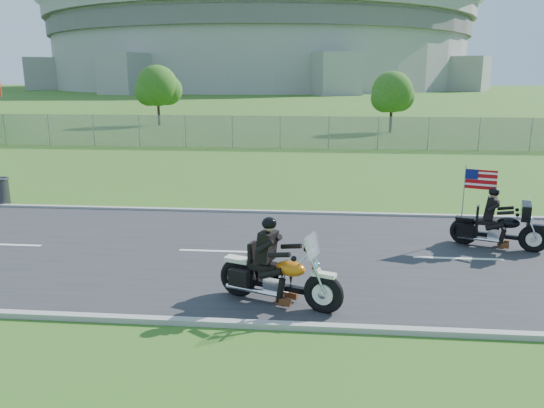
{
  "coord_description": "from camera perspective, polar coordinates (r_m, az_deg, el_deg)",
  "views": [
    {
      "loc": [
        0.51,
        -12.89,
        4.52
      ],
      "look_at": [
        -0.67,
        0.0,
        1.34
      ],
      "focal_mm": 35.0,
      "sensor_mm": 36.0,
      "label": 1
    }
  ],
  "objects": [
    {
      "name": "stadium",
      "position": [
        184.36,
        -1.2,
        17.28
      ],
      "size": [
        140.4,
        140.4,
        29.2
      ],
      "color": "#A3A099",
      "rests_on": "ground"
    },
    {
      "name": "trash_can",
      "position": [
        20.87,
        -27.13,
        1.13
      ],
      "size": [
        0.64,
        0.64,
        0.96
      ],
      "primitive_type": "cylinder",
      "rotation": [
        0.0,
        0.0,
        0.17
      ],
      "color": "#3F3F44",
      "rests_on": "ground"
    },
    {
      "name": "motorcycle_lead",
      "position": [
        10.66,
        0.56,
        -7.92
      ],
      "size": [
        2.6,
        1.27,
        1.82
      ],
      "rotation": [
        0.0,
        0.0,
        -0.35
      ],
      "color": "black",
      "rests_on": "ground"
    },
    {
      "name": "curb_south",
      "position": [
        9.92,
        1.77,
        -12.99
      ],
      "size": [
        120.0,
        0.18,
        0.12
      ],
      "primitive_type": "cube",
      "color": "#9E9B93",
      "rests_on": "ground"
    },
    {
      "name": "tree_fence_mid",
      "position": [
        49.12,
        -12.15,
        12.12
      ],
      "size": [
        3.96,
        3.69,
        5.3
      ],
      "color": "#382316",
      "rests_on": "ground"
    },
    {
      "name": "fence",
      "position": [
        33.53,
        -4.28,
        7.77
      ],
      "size": [
        60.0,
        0.03,
        2.0
      ],
      "primitive_type": "cube",
      "color": "gray",
      "rests_on": "ground"
    },
    {
      "name": "road",
      "position": [
        13.66,
        2.82,
        -5.43
      ],
      "size": [
        120.0,
        8.0,
        0.04
      ],
      "primitive_type": "cube",
      "color": "#28282B",
      "rests_on": "ground"
    },
    {
      "name": "tree_fence_near",
      "position": [
        43.31,
        12.85,
        11.45
      ],
      "size": [
        3.52,
        3.28,
        4.75
      ],
      "color": "#382316",
      "rests_on": "ground"
    },
    {
      "name": "motorcycle_follow",
      "position": [
        15.2,
        23.16,
        -2.42
      ],
      "size": [
        2.38,
        1.17,
        2.05
      ],
      "rotation": [
        0.0,
        0.0,
        -0.32
      ],
      "color": "black",
      "rests_on": "ground"
    },
    {
      "name": "ground",
      "position": [
        13.67,
        2.82,
        -5.51
      ],
      "size": [
        420.0,
        420.0,
        0.0
      ],
      "primitive_type": "plane",
      "color": "#395219",
      "rests_on": "ground"
    },
    {
      "name": "curb_north",
      "position": [
        17.52,
        3.4,
        -0.98
      ],
      "size": [
        120.0,
        0.18,
        0.12
      ],
      "primitive_type": "cube",
      "color": "#9E9B93",
      "rests_on": "ground"
    }
  ]
}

